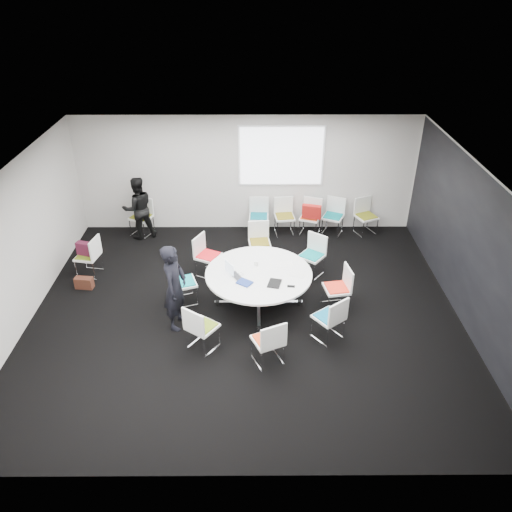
{
  "coord_description": "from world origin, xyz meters",
  "views": [
    {
      "loc": [
        0.16,
        -7.59,
        5.79
      ],
      "look_at": [
        0.2,
        0.4,
        1.0
      ],
      "focal_mm": 35.0,
      "sensor_mm": 36.0,
      "label": 1
    }
  ],
  "objects_px": {
    "chair_ring_b": "(311,263)",
    "chair_ring_d": "(208,263)",
    "chair_ring_a": "(336,296)",
    "person_main": "(175,287)",
    "chair_ring_e": "(184,290)",
    "chair_spare_left": "(90,263)",
    "chair_ring_h": "(328,325)",
    "chair_back_a": "(259,223)",
    "laptop": "(238,275)",
    "chair_back_e": "(365,223)",
    "chair_person_back": "(142,223)",
    "conference_table": "(259,282)",
    "chair_ring_g": "(268,349)",
    "chair_back_c": "(310,223)",
    "cup": "(256,263)",
    "chair_ring_f": "(202,335)",
    "brown_bag": "(84,283)",
    "chair_back_b": "(284,223)",
    "maroon_bag": "(86,249)",
    "chair_ring_c": "(259,249)",
    "person_back": "(138,208)"
  },
  "relations": [
    {
      "from": "chair_ring_d",
      "to": "chair_back_e",
      "type": "bearing_deg",
      "value": 142.65
    },
    {
      "from": "chair_ring_b",
      "to": "chair_ring_c",
      "type": "relative_size",
      "value": 1.0
    },
    {
      "from": "conference_table",
      "to": "chair_ring_f",
      "type": "xyz_separation_m",
      "value": [
        -0.97,
        -1.24,
        -0.24
      ]
    },
    {
      "from": "chair_ring_a",
      "to": "person_main",
      "type": "xyz_separation_m",
      "value": [
        -2.96,
        -0.5,
        0.55
      ]
    },
    {
      "from": "chair_ring_e",
      "to": "chair_spare_left",
      "type": "relative_size",
      "value": 1.0
    },
    {
      "from": "chair_ring_g",
      "to": "maroon_bag",
      "type": "height_order",
      "value": "chair_ring_g"
    },
    {
      "from": "chair_ring_f",
      "to": "laptop",
      "type": "relative_size",
      "value": 2.78
    },
    {
      "from": "chair_ring_h",
      "to": "brown_bag",
      "type": "relative_size",
      "value": 2.44
    },
    {
      "from": "maroon_bag",
      "to": "brown_bag",
      "type": "distance_m",
      "value": 0.72
    },
    {
      "from": "chair_ring_c",
      "to": "cup",
      "type": "bearing_deg",
      "value": 80.33
    },
    {
      "from": "person_main",
      "to": "laptop",
      "type": "distance_m",
      "value": 1.21
    },
    {
      "from": "chair_back_a",
      "to": "cup",
      "type": "distance_m",
      "value": 2.71
    },
    {
      "from": "chair_ring_d",
      "to": "brown_bag",
      "type": "relative_size",
      "value": 2.44
    },
    {
      "from": "person_main",
      "to": "laptop",
      "type": "xyz_separation_m",
      "value": [
        1.1,
        0.5,
        -0.08
      ]
    },
    {
      "from": "chair_back_a",
      "to": "laptop",
      "type": "distance_m",
      "value": 3.09
    },
    {
      "from": "chair_ring_a",
      "to": "chair_back_b",
      "type": "distance_m",
      "value": 3.15
    },
    {
      "from": "cup",
      "to": "chair_ring_h",
      "type": "bearing_deg",
      "value": -44.98
    },
    {
      "from": "chair_ring_g",
      "to": "laptop",
      "type": "distance_m",
      "value": 1.65
    },
    {
      "from": "chair_ring_e",
      "to": "person_back",
      "type": "xyz_separation_m",
      "value": [
        -1.35,
        2.66,
        0.48
      ]
    },
    {
      "from": "chair_person_back",
      "to": "maroon_bag",
      "type": "relative_size",
      "value": 2.2
    },
    {
      "from": "conference_table",
      "to": "laptop",
      "type": "xyz_separation_m",
      "value": [
        -0.38,
        -0.11,
        0.23
      ]
    },
    {
      "from": "chair_back_b",
      "to": "chair_person_back",
      "type": "xyz_separation_m",
      "value": [
        -3.44,
        -0.0,
        0.0
      ]
    },
    {
      "from": "chair_ring_f",
      "to": "cup",
      "type": "bearing_deg",
      "value": 93.93
    },
    {
      "from": "chair_ring_e",
      "to": "chair_back_e",
      "type": "distance_m",
      "value": 4.94
    },
    {
      "from": "chair_back_e",
      "to": "person_back",
      "type": "relative_size",
      "value": 0.58
    },
    {
      "from": "chair_ring_d",
      "to": "chair_back_b",
      "type": "xyz_separation_m",
      "value": [
        1.71,
        1.83,
        0.0
      ]
    },
    {
      "from": "chair_ring_f",
      "to": "brown_bag",
      "type": "height_order",
      "value": "chair_ring_f"
    },
    {
      "from": "person_back",
      "to": "person_main",
      "type": "bearing_deg",
      "value": 86.59
    },
    {
      "from": "chair_ring_d",
      "to": "brown_bag",
      "type": "bearing_deg",
      "value": -52.26
    },
    {
      "from": "chair_ring_e",
      "to": "brown_bag",
      "type": "xyz_separation_m",
      "value": [
        -2.1,
        0.48,
        -0.16
      ]
    },
    {
      "from": "person_main",
      "to": "brown_bag",
      "type": "xyz_separation_m",
      "value": [
        -2.06,
        1.19,
        -0.7
      ]
    },
    {
      "from": "chair_ring_b",
      "to": "chair_ring_d",
      "type": "height_order",
      "value": "same"
    },
    {
      "from": "chair_back_a",
      "to": "person_main",
      "type": "bearing_deg",
      "value": 69.12
    },
    {
      "from": "chair_ring_d",
      "to": "chair_person_back",
      "type": "xyz_separation_m",
      "value": [
        -1.73,
        1.83,
        0.0
      ]
    },
    {
      "from": "chair_ring_a",
      "to": "person_main",
      "type": "relative_size",
      "value": 0.53
    },
    {
      "from": "chair_ring_b",
      "to": "chair_back_e",
      "type": "height_order",
      "value": "same"
    },
    {
      "from": "chair_spare_left",
      "to": "cup",
      "type": "height_order",
      "value": "chair_spare_left"
    },
    {
      "from": "chair_ring_g",
      "to": "chair_back_c",
      "type": "relative_size",
      "value": 1.0
    },
    {
      "from": "chair_ring_e",
      "to": "chair_ring_h",
      "type": "relative_size",
      "value": 1.0
    },
    {
      "from": "chair_ring_g",
      "to": "chair_spare_left",
      "type": "relative_size",
      "value": 1.0
    },
    {
      "from": "chair_ring_a",
      "to": "chair_ring_f",
      "type": "bearing_deg",
      "value": 105.08
    },
    {
      "from": "chair_back_a",
      "to": "chair_back_e",
      "type": "height_order",
      "value": "same"
    },
    {
      "from": "chair_ring_a",
      "to": "chair_ring_e",
      "type": "distance_m",
      "value": 2.93
    },
    {
      "from": "chair_ring_g",
      "to": "chair_ring_f",
      "type": "bearing_deg",
      "value": 137.87
    },
    {
      "from": "chair_ring_h",
      "to": "chair_person_back",
      "type": "xyz_separation_m",
      "value": [
        -4.0,
        3.92,
        0.0
      ]
    },
    {
      "from": "maroon_bag",
      "to": "brown_bag",
      "type": "height_order",
      "value": "maroon_bag"
    },
    {
      "from": "chair_ring_b",
      "to": "chair_ring_f",
      "type": "xyz_separation_m",
      "value": [
        -2.1,
        -2.33,
        0.0
      ]
    },
    {
      "from": "maroon_bag",
      "to": "chair_back_b",
      "type": "bearing_deg",
      "value": 23.43
    },
    {
      "from": "person_main",
      "to": "maroon_bag",
      "type": "relative_size",
      "value": 4.11
    },
    {
      "from": "chair_spare_left",
      "to": "laptop",
      "type": "height_order",
      "value": "chair_spare_left"
    }
  ]
}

